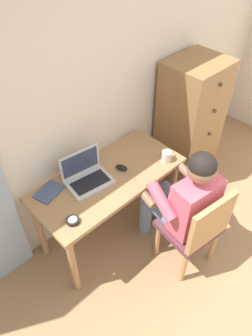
# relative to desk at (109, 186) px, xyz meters

# --- Properties ---
(wall_back) EXTENTS (4.80, 0.05, 2.50)m
(wall_back) POSITION_rel_desk_xyz_m (0.30, 0.36, 0.64)
(wall_back) COLOR beige
(wall_back) RESTS_ON ground_plane
(desk) EXTENTS (1.25, 0.58, 0.72)m
(desk) POSITION_rel_desk_xyz_m (0.00, 0.00, 0.00)
(desk) COLOR #9E754C
(desk) RESTS_ON ground_plane
(dresser) EXTENTS (0.55, 0.50, 1.30)m
(dresser) POSITION_rel_desk_xyz_m (1.14, 0.07, 0.04)
(dresser) COLOR olive
(dresser) RESTS_ON ground_plane
(chair) EXTENTS (0.47, 0.45, 0.86)m
(chair) POSITION_rel_desk_xyz_m (0.28, -0.70, -0.13)
(chair) COLOR brown
(chair) RESTS_ON ground_plane
(person_seated) EXTENTS (0.58, 0.61, 1.18)m
(person_seated) POSITION_rel_desk_xyz_m (0.30, -0.52, 0.05)
(person_seated) COLOR #6B84AD
(person_seated) RESTS_ON ground_plane
(laptop) EXTENTS (0.37, 0.29, 0.24)m
(laptop) POSITION_rel_desk_xyz_m (-0.14, 0.09, 0.16)
(laptop) COLOR #B7BABF
(laptop) RESTS_ON desk
(computer_mouse) EXTENTS (0.09, 0.11, 0.03)m
(computer_mouse) POSITION_rel_desk_xyz_m (0.14, -0.01, 0.12)
(computer_mouse) COLOR black
(computer_mouse) RESTS_ON desk
(desk_clock) EXTENTS (0.09, 0.09, 0.03)m
(desk_clock) POSITION_rel_desk_xyz_m (-0.47, -0.16, 0.12)
(desk_clock) COLOR black
(desk_clock) RESTS_ON desk
(notebook_pad) EXTENTS (0.24, 0.20, 0.01)m
(notebook_pad) POSITION_rel_desk_xyz_m (-0.43, 0.18, 0.11)
(notebook_pad) COLOR #3D4C6B
(notebook_pad) RESTS_ON desk
(coffee_mug) EXTENTS (0.12, 0.08, 0.09)m
(coffee_mug) POSITION_rel_desk_xyz_m (0.48, -0.19, 0.16)
(coffee_mug) COLOR silver
(coffee_mug) RESTS_ON desk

